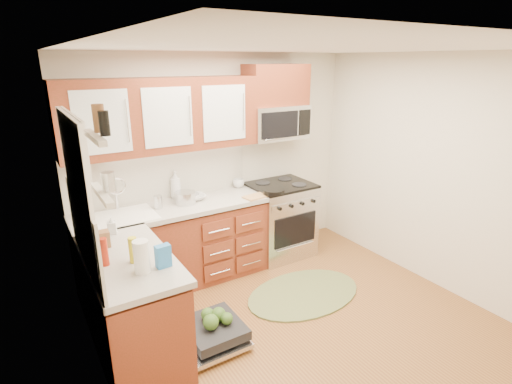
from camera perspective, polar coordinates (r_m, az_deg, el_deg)
floor at (r=4.01m, az=7.28°, el=-18.89°), size 3.50×3.50×0.00m
ceiling at (r=3.20m, az=9.18°, el=19.67°), size 3.50×3.50×0.00m
wall_back at (r=4.81m, az=-5.22°, el=4.28°), size 3.50×0.04×2.50m
wall_left at (r=2.72m, az=-22.03°, el=-8.43°), size 0.04×3.50×2.50m
wall_right at (r=4.68m, az=24.95°, el=2.19°), size 0.04×3.50×2.50m
base_cabinet_back at (r=4.57m, az=-11.43°, el=-7.85°), size 2.05×0.60×0.85m
base_cabinet_left at (r=3.62m, az=-17.19°, el=-15.89°), size 0.60×1.25×0.85m
countertop_back at (r=4.37m, az=-11.77°, el=-2.31°), size 2.07×0.64×0.05m
countertop_left at (r=3.39m, az=-17.78°, el=-9.16°), size 0.64×1.27×0.05m
backsplash_back at (r=4.55m, az=-13.32°, el=2.49°), size 2.05×0.02×0.57m
backsplash_left at (r=3.22m, az=-23.40°, el=-5.24°), size 0.02×1.25×0.57m
upper_cabinets at (r=4.27m, az=-13.27°, el=10.61°), size 2.05×0.35×0.75m
cabinet_over_mw at (r=4.87m, az=2.85°, el=15.04°), size 0.76×0.35×0.47m
range at (r=5.13m, az=3.48°, el=-3.92°), size 0.76×0.64×0.95m
microwave at (r=4.89m, az=2.94°, el=9.94°), size 0.76×0.38×0.40m
sink at (r=4.26m, az=-18.23°, el=-4.89°), size 0.62×0.50×0.26m
dishwasher at (r=3.78m, az=-6.59°, el=-19.51°), size 0.70×0.60×0.20m
window at (r=3.08m, az=-24.12°, el=0.41°), size 0.03×1.05×1.05m
window_blind at (r=3.01m, az=-24.46°, el=6.48°), size 0.02×0.96×0.40m
shelf_upper at (r=2.15m, az=-22.07°, el=7.25°), size 0.04×0.40×0.03m
shelf_lower at (r=2.22m, az=-21.15°, el=-0.35°), size 0.04×0.40×0.03m
rug at (r=4.49m, az=6.85°, el=-14.19°), size 1.54×1.26×0.02m
skillet at (r=4.61m, az=2.52°, el=0.12°), size 0.31×0.31×0.05m
stock_pot at (r=4.40m, az=-10.05°, el=-0.81°), size 0.29×0.29×0.14m
cutting_board at (r=4.54m, az=-0.07°, el=-0.67°), size 0.29×0.20×0.02m
canister at (r=4.31m, az=-13.82°, el=-1.41°), size 0.11×0.11×0.14m
paper_towel_roll at (r=3.06m, az=-16.03°, el=-8.87°), size 0.14×0.14×0.25m
mustard_bottle at (r=3.24m, az=-17.15°, el=-7.91°), size 0.08×0.08×0.21m
red_bottle at (r=3.26m, az=-20.88°, el=-8.00°), size 0.07×0.07×0.22m
wooden_box at (r=3.58m, az=-21.27°, el=-6.34°), size 0.14×0.11×0.14m
blue_carton at (r=3.11m, az=-13.13°, el=-8.91°), size 0.12×0.08×0.18m
bowl_a at (r=4.51m, az=-8.70°, el=-0.75°), size 0.25×0.25×0.06m
bowl_b at (r=4.46m, az=-9.77°, el=-0.82°), size 0.37×0.37×0.09m
cup at (r=4.89m, az=-2.51°, el=1.26°), size 0.16×0.16×0.11m
soap_bottle_a at (r=4.57m, az=-11.42°, el=1.07°), size 0.14×0.15×0.32m
soap_bottle_b at (r=3.81m, az=-19.92°, el=-4.44°), size 0.09×0.10×0.17m
soap_bottle_c at (r=3.79m, az=-22.24°, el=-4.85°), size 0.14×0.14×0.17m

